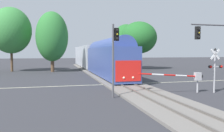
# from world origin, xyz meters

# --- Properties ---
(ground_plane) EXTENTS (220.00, 220.00, 0.00)m
(ground_plane) POSITION_xyz_m (0.00, 0.00, 0.00)
(ground_plane) COLOR #333338
(road_centre_stripe) EXTENTS (44.00, 0.20, 0.01)m
(road_centre_stripe) POSITION_xyz_m (0.00, 0.00, 0.00)
(road_centre_stripe) COLOR beige
(road_centre_stripe) RESTS_ON ground
(railway_track) EXTENTS (4.40, 80.00, 0.32)m
(railway_track) POSITION_xyz_m (0.00, 0.00, 0.10)
(railway_track) COLOR slate
(railway_track) RESTS_ON ground
(commuter_train) EXTENTS (3.04, 43.43, 5.16)m
(commuter_train) POSITION_xyz_m (0.00, 17.66, 2.79)
(commuter_train) COLOR #384C93
(commuter_train) RESTS_ON railway_track
(crossing_gate_near) EXTENTS (6.16, 0.40, 1.90)m
(crossing_gate_near) POSITION_xyz_m (4.33, -6.84, 1.44)
(crossing_gate_near) COLOR #B7B7BC
(crossing_gate_near) RESTS_ON ground
(crossing_signal_mast) EXTENTS (1.36, 0.44, 4.01)m
(crossing_signal_mast) POSITION_xyz_m (6.43, -7.35, 2.45)
(crossing_signal_mast) COLOR #B2B2B7
(crossing_signal_mast) RESTS_ON ground
(traffic_signal_median) EXTENTS (0.53, 0.38, 5.81)m
(traffic_signal_median) POSITION_xyz_m (-2.76, -7.33, 3.88)
(traffic_signal_median) COLOR #4C4C51
(traffic_signal_median) RESTS_ON ground
(traffic_signal_near_right) EXTENTS (4.30, 0.38, 6.01)m
(traffic_signal_near_right) POSITION_xyz_m (5.69, -8.99, 4.53)
(traffic_signal_near_right) COLOR #4C4C51
(traffic_signal_near_right) RESTS_ON ground
(pine_left_background) EXTENTS (7.34, 7.34, 11.83)m
(pine_left_background) POSITION_xyz_m (-15.02, 20.90, 7.57)
(pine_left_background) COLOR brown
(pine_left_background) RESTS_ON ground
(oak_behind_train) EXTENTS (5.76, 5.76, 10.91)m
(oak_behind_train) POSITION_xyz_m (-7.69, 18.25, 6.40)
(oak_behind_train) COLOR brown
(oak_behind_train) RESTS_ON ground
(elm_centre_background) EXTENTS (5.88, 5.88, 9.66)m
(elm_centre_background) POSITION_xyz_m (7.93, 23.22, 6.09)
(elm_centre_background) COLOR #4C3828
(elm_centre_background) RESTS_ON ground
(oak_far_right) EXTENTS (7.33, 7.33, 9.86)m
(oak_far_right) POSITION_xyz_m (9.64, 19.77, 6.56)
(oak_far_right) COLOR brown
(oak_far_right) RESTS_ON ground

